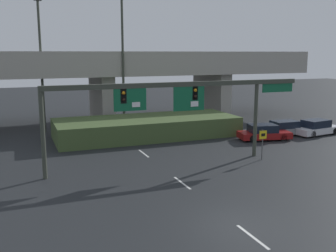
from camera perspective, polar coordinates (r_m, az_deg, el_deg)
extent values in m
plane|color=black|center=(18.77, 9.70, -13.76)|extent=(160.00, 160.00, 0.00)
cube|color=silver|center=(17.69, 12.15, -15.43)|extent=(0.14, 2.40, 0.01)
cube|color=silver|center=(23.81, 2.08, -8.25)|extent=(0.14, 2.40, 0.01)
cube|color=silver|center=(30.57, -3.54, -4.00)|extent=(0.14, 2.40, 0.01)
cube|color=silver|center=(37.62, -7.05, -1.29)|extent=(0.14, 2.40, 0.01)
cube|color=silver|center=(44.82, -9.45, 0.56)|extent=(0.14, 2.40, 0.01)
cylinder|color=#383D33|center=(25.01, -17.73, -1.03)|extent=(0.28, 0.28, 5.74)
cylinder|color=#383D33|center=(29.98, 12.58, 1.08)|extent=(0.28, 0.28, 5.74)
cube|color=#383D33|center=(26.79, 2.10, 6.07)|extent=(18.44, 0.32, 0.32)
cube|color=black|center=(25.49, -6.55, 4.35)|extent=(0.40, 0.28, 0.95)
sphere|color=orange|center=(25.30, -6.46, 4.79)|extent=(0.22, 0.22, 0.22)
sphere|color=black|center=(25.35, -6.44, 3.83)|extent=(0.22, 0.22, 0.22)
cube|color=black|center=(27.22, 3.84, 4.79)|extent=(0.40, 0.28, 0.95)
sphere|color=orange|center=(27.04, 4.00, 5.20)|extent=(0.22, 0.22, 0.22)
sphere|color=black|center=(27.08, 3.99, 4.30)|extent=(0.22, 0.22, 0.22)
cube|color=#115B38|center=(25.54, -5.52, 3.81)|extent=(2.18, 0.08, 1.45)
cube|color=white|center=(25.64, -4.66, 3.12)|extent=(0.54, 0.03, 0.32)
cube|color=#115B38|center=(26.98, 3.07, 3.99)|extent=(2.29, 0.08, 1.66)
cube|color=white|center=(27.15, 3.87, 3.23)|extent=(0.57, 0.03, 0.36)
cube|color=#115B38|center=(30.69, 15.61, 5.37)|extent=(2.66, 0.07, 0.64)
cylinder|color=#4C4C4C|center=(29.28, 13.52, -2.69)|extent=(0.08, 0.08, 2.22)
cube|color=yellow|center=(29.09, 13.63, -1.25)|extent=(0.60, 0.03, 0.60)
cube|color=black|center=(29.07, 13.65, -1.26)|extent=(0.33, 0.01, 0.21)
cylinder|color=#383D33|center=(39.79, -17.88, 7.97)|extent=(0.24, 0.24, 12.44)
cylinder|color=#383D33|center=(40.02, -6.60, 11.37)|extent=(0.24, 0.24, 16.58)
cube|color=#A39E93|center=(44.49, -9.77, 8.39)|extent=(48.70, 9.52, 1.64)
cube|color=#A39E93|center=(40.01, -8.48, 10.02)|extent=(48.70, 0.40, 0.90)
cube|color=#A39E93|center=(44.75, -9.63, 3.96)|extent=(1.40, 7.62, 5.28)
cube|color=#A39E93|center=(49.40, 6.28, 4.66)|extent=(1.40, 7.62, 5.28)
cube|color=#42562D|center=(36.48, -3.04, -0.18)|extent=(16.71, 6.25, 1.77)
cube|color=maroon|center=(36.27, 13.81, -1.25)|extent=(4.87, 2.77, 0.56)
cube|color=black|center=(36.08, 13.58, -0.31)|extent=(2.68, 2.14, 0.67)
cylinder|color=black|center=(37.62, 15.29, -1.09)|extent=(0.67, 0.34, 0.64)
cylinder|color=black|center=(36.15, 16.39, -1.61)|extent=(0.67, 0.34, 0.64)
cylinder|color=black|center=(36.52, 11.24, -1.26)|extent=(0.67, 0.34, 0.64)
cylinder|color=black|center=(35.00, 12.20, -1.81)|extent=(0.67, 0.34, 0.64)
cube|color=gray|center=(38.97, 16.77, -0.60)|extent=(4.67, 1.93, 0.55)
cube|color=black|center=(38.76, 16.59, 0.25)|extent=(2.45, 1.68, 0.65)
cylinder|color=black|center=(40.46, 17.75, -0.42)|extent=(0.65, 0.24, 0.64)
cylinder|color=black|center=(39.25, 19.12, -0.83)|extent=(0.65, 0.24, 0.64)
cylinder|color=black|center=(38.81, 14.37, -0.70)|extent=(0.65, 0.24, 0.64)
cylinder|color=black|center=(37.55, 15.69, -1.13)|extent=(0.65, 0.24, 0.64)
cube|color=silver|center=(40.01, 20.81, -0.53)|extent=(4.94, 2.40, 0.59)
cube|color=black|center=(39.75, 20.69, 0.36)|extent=(2.66, 1.93, 0.69)
cylinder|color=black|center=(41.64, 21.29, -0.34)|extent=(0.66, 0.30, 0.64)
cylinder|color=black|center=(40.67, 22.99, -0.71)|extent=(0.66, 0.30, 0.64)
cylinder|color=black|center=(39.46, 18.54, -0.73)|extent=(0.66, 0.30, 0.64)
cylinder|color=black|center=(38.43, 20.26, -1.13)|extent=(0.66, 0.30, 0.64)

